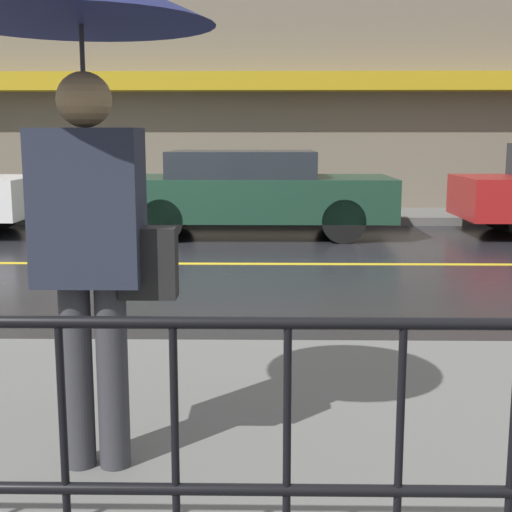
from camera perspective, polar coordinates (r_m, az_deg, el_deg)
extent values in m
plane|color=black|center=(8.94, -7.05, -0.62)|extent=(80.00, 80.00, 0.00)
cube|color=#60605E|center=(3.82, -18.65, -14.12)|extent=(28.00, 3.20, 0.15)
cube|color=#60605E|center=(13.58, -4.32, 3.24)|extent=(28.00, 1.81, 0.15)
cube|color=gold|center=(8.94, -7.05, -0.59)|extent=(25.20, 0.12, 0.01)
cube|color=#706656|center=(14.57, -4.05, 12.72)|extent=(28.00, 0.30, 4.74)
cube|color=#B79319|center=(14.16, -4.21, 13.74)|extent=(16.80, 0.55, 0.35)
cylinder|color=black|center=(2.25, -15.01, -16.47)|extent=(0.02, 0.02, 0.92)
cylinder|color=black|center=(2.19, -6.44, -16.98)|extent=(0.02, 0.02, 0.92)
cylinder|color=black|center=(2.17, 2.48, -17.13)|extent=(0.02, 0.02, 0.92)
cylinder|color=black|center=(2.20, 11.32, -16.89)|extent=(0.02, 0.02, 0.92)
cylinder|color=black|center=(2.28, 19.69, -16.32)|extent=(0.02, 0.02, 0.92)
cylinder|color=#333338|center=(3.21, -14.10, -9.29)|extent=(0.13, 0.13, 0.82)
cylinder|color=#333338|center=(3.18, -11.40, -9.41)|extent=(0.13, 0.13, 0.82)
cube|color=#232838|center=(3.04, -13.27, 3.83)|extent=(0.44, 0.27, 0.65)
sphere|color=#A68558|center=(3.03, -13.59, 12.06)|extent=(0.22, 0.22, 0.22)
cylinder|color=#262628|center=(3.03, -13.54, 10.71)|extent=(0.02, 0.02, 0.73)
cube|color=black|center=(3.02, -8.62, -0.53)|extent=(0.24, 0.12, 0.30)
cylinder|color=black|center=(12.94, -19.75, 3.59)|extent=(0.69, 0.22, 0.69)
cube|color=#193828|center=(11.32, -0.21, 4.70)|extent=(4.35, 1.80, 0.65)
cube|color=#1E2328|center=(11.30, -1.10, 7.38)|extent=(2.26, 1.66, 0.40)
cylinder|color=black|center=(12.19, 6.23, 3.68)|extent=(0.66, 0.22, 0.66)
cylinder|color=black|center=(10.62, 7.00, 2.80)|extent=(0.66, 0.22, 0.66)
cylinder|color=black|center=(12.24, -6.48, 3.70)|extent=(0.66, 0.22, 0.66)
cylinder|color=black|center=(10.68, -7.56, 2.82)|extent=(0.66, 0.22, 0.66)
cylinder|color=black|center=(12.71, 19.02, 3.54)|extent=(0.69, 0.22, 0.69)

